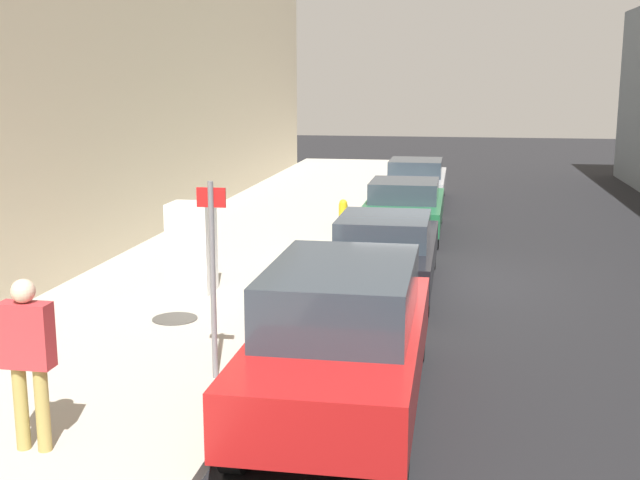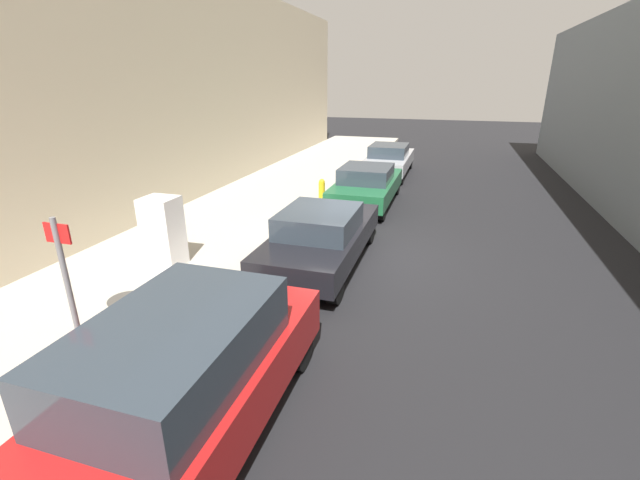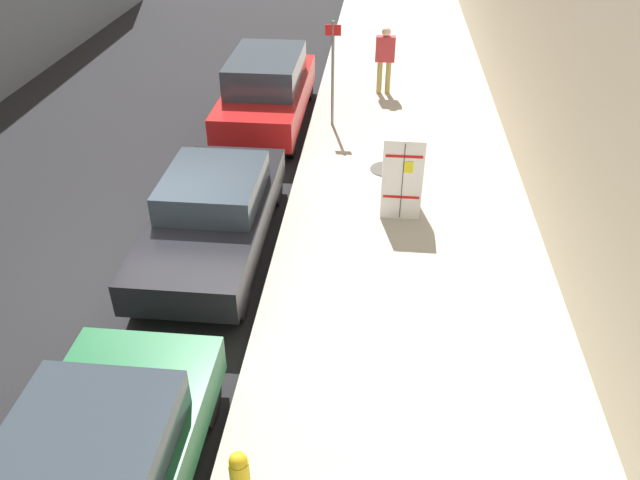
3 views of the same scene
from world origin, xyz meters
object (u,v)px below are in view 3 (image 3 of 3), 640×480
discarded_refrigerator (402,173)px  pedestrian_walking_far (385,55)px  fire_hydrant (240,477)px  parked_sedan_dark (213,213)px  street_sign_post (333,69)px  parked_suv_red (267,89)px

discarded_refrigerator → pedestrian_walking_far: pedestrian_walking_far is taller
fire_hydrant → parked_sedan_dark: size_ratio=0.16×
street_sign_post → parked_suv_red: (1.63, -0.24, -0.66)m
pedestrian_walking_far → parked_suv_red: bearing=141.3°
pedestrian_walking_far → parked_suv_red: size_ratio=0.38×
discarded_refrigerator → street_sign_post: bearing=-67.6°
discarded_refrigerator → parked_suv_red: 5.28m
fire_hydrant → parked_sedan_dark: (1.49, -4.96, 0.19)m
fire_hydrant → pedestrian_walking_far: 12.59m
discarded_refrigerator → parked_sedan_dark: 3.53m
parked_sedan_dark → street_sign_post: bearing=-107.1°
parked_sedan_dark → parked_suv_red: bearing=-90.0°
street_sign_post → parked_sedan_dark: size_ratio=0.53×
discarded_refrigerator → pedestrian_walking_far: (0.41, -6.16, 0.25)m
fire_hydrant → parked_suv_red: 10.62m
fire_hydrant → pedestrian_walking_far: bearing=-96.2°
discarded_refrigerator → parked_suv_red: discarded_refrigerator is taller
street_sign_post → discarded_refrigerator: bearing=112.4°
parked_suv_red → parked_sedan_dark: parked_suv_red is taller
street_sign_post → parked_sedan_dark: street_sign_post is taller
discarded_refrigerator → pedestrian_walking_far: 6.18m
discarded_refrigerator → parked_suv_red: (3.25, -4.17, -0.06)m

